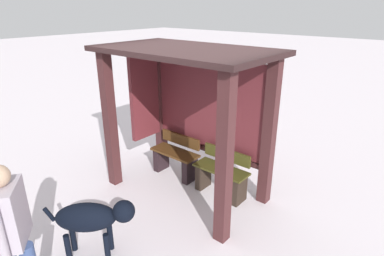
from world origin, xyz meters
The scene contains 6 objects.
ground_plane centered at (0.00, 0.00, 0.00)m, with size 60.00×60.00×0.00m, color white.
bus_shelter centered at (-0.10, 0.19, 1.63)m, with size 2.64×1.54×2.36m.
bench_left_inside centered at (-0.50, 0.30, 0.33)m, with size 0.91×0.36×0.75m.
bench_center_inside centered at (0.50, 0.30, 0.33)m, with size 0.91×0.35×0.76m.
person_walking centered at (0.11, -2.68, 0.93)m, with size 0.55×0.46×1.60m.
dog centered at (0.11, -1.82, 0.55)m, with size 0.85×0.80×0.77m.
Camera 1 is at (3.03, -3.47, 2.92)m, focal length 29.68 mm.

